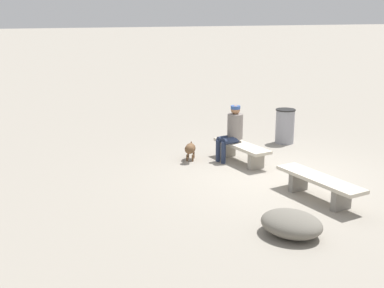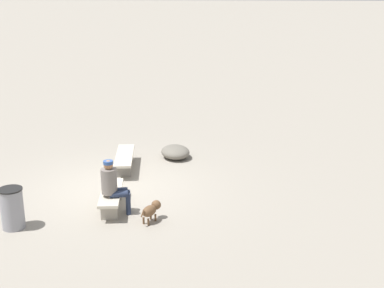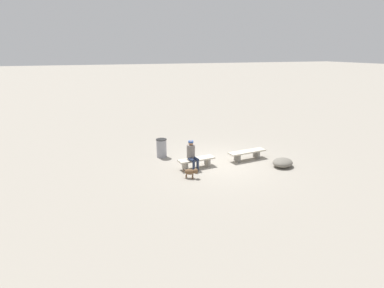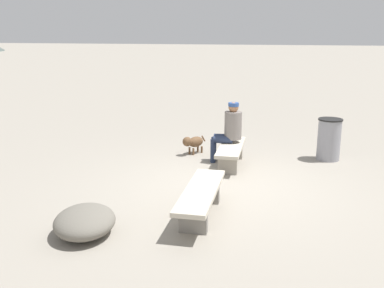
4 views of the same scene
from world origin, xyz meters
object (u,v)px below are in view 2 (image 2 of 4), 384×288
at_px(bench_left, 125,158).
at_px(dog, 151,209).
at_px(seated_person, 113,183).
at_px(trash_bin, 12,208).
at_px(boulder, 175,152).
at_px(bench_right, 111,196).

bearing_deg(bench_left, dog, 13.47).
bearing_deg(seated_person, bench_left, 174.30).
bearing_deg(trash_bin, boulder, 146.75).
relative_size(bench_right, dog, 2.80).
bearing_deg(dog, trash_bin, 128.50).
xyz_separation_m(trash_bin, boulder, (-4.67, 3.06, -0.26)).
xyz_separation_m(bench_right, trash_bin, (1.06, -1.88, 0.14)).
xyz_separation_m(bench_right, seated_person, (0.25, 0.10, 0.42)).
xyz_separation_m(bench_right, dog, (0.60, 0.99, -0.03)).
relative_size(bench_left, seated_person, 1.50).
relative_size(dog, boulder, 0.61).
height_order(bench_left, trash_bin, trash_bin).
bearing_deg(bench_left, boulder, 122.08).
bearing_deg(trash_bin, seated_person, 112.16).
bearing_deg(boulder, bench_left, -51.96).
bearing_deg(bench_right, trash_bin, -66.57).
relative_size(bench_left, dog, 3.18).
height_order(dog, boulder, dog).
bearing_deg(trash_bin, bench_right, 119.39).
xyz_separation_m(dog, boulder, (-4.22, 0.19, -0.09)).
bearing_deg(dog, bench_right, 88.21).
bearing_deg(bench_right, seated_person, 15.86).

